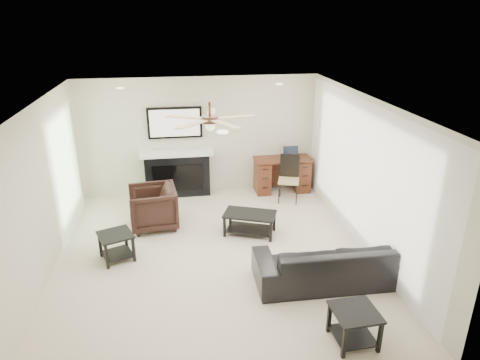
{
  "coord_description": "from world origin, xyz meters",
  "views": [
    {
      "loc": [
        -0.52,
        -6.02,
        3.72
      ],
      "look_at": [
        0.49,
        0.35,
        1.17
      ],
      "focal_mm": 32.0,
      "sensor_mm": 36.0,
      "label": 1
    }
  ],
  "objects": [
    {
      "name": "room_shell",
      "position": [
        0.19,
        0.08,
        1.68
      ],
      "size": [
        5.5,
        5.54,
        2.52
      ],
      "color": "beige",
      "rests_on": "ground"
    },
    {
      "name": "sofa",
      "position": [
        1.61,
        -0.94,
        0.32
      ],
      "size": [
        2.2,
        0.89,
        0.64
      ],
      "primitive_type": "imported",
      "rotation": [
        0.0,
        0.0,
        3.13
      ],
      "color": "black",
      "rests_on": "ground"
    },
    {
      "name": "armchair",
      "position": [
        -0.99,
        1.21,
        0.38
      ],
      "size": [
        0.92,
        0.9,
        0.77
      ],
      "primitive_type": "imported",
      "rotation": [
        0.0,
        0.0,
        -1.47
      ],
      "color": "black",
      "rests_on": "ground"
    },
    {
      "name": "coffee_table",
      "position": [
        0.71,
        0.66,
        0.2
      ],
      "size": [
        1.02,
        0.8,
        0.4
      ],
      "primitive_type": "cube",
      "rotation": [
        0.0,
        0.0,
        -0.38
      ],
      "color": "black",
      "rests_on": "ground"
    },
    {
      "name": "end_table_near",
      "position": [
        1.46,
        -2.19,
        0.23
      ],
      "size": [
        0.54,
        0.54,
        0.45
      ],
      "primitive_type": "cube",
      "rotation": [
        0.0,
        0.0,
        0.05
      ],
      "color": "black",
      "rests_on": "ground"
    },
    {
      "name": "end_table_left",
      "position": [
        -1.54,
        0.16,
        0.23
      ],
      "size": [
        0.65,
        0.65,
        0.45
      ],
      "primitive_type": "cube",
      "rotation": [
        0.0,
        0.0,
        0.37
      ],
      "color": "black",
      "rests_on": "ground"
    },
    {
      "name": "fireplace_unit",
      "position": [
        -0.51,
        2.58,
        0.95
      ],
      "size": [
        1.52,
        0.34,
        1.91
      ],
      "primitive_type": "cube",
      "color": "black",
      "rests_on": "ground"
    },
    {
      "name": "desk",
      "position": [
        1.76,
        2.49,
        0.38
      ],
      "size": [
        1.22,
        0.56,
        0.76
      ],
      "primitive_type": "cube",
      "color": "#411910",
      "rests_on": "ground"
    },
    {
      "name": "desk_chair",
      "position": [
        1.76,
        1.94,
        0.48
      ],
      "size": [
        0.54,
        0.55,
        0.97
      ],
      "primitive_type": "cube",
      "rotation": [
        0.0,
        0.0,
        -0.32
      ],
      "color": "black",
      "rests_on": "ground"
    },
    {
      "name": "laptop",
      "position": [
        1.96,
        2.47,
        0.88
      ],
      "size": [
        0.33,
        0.24,
        0.23
      ],
      "primitive_type": "cube",
      "color": "black",
      "rests_on": "desk"
    }
  ]
}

